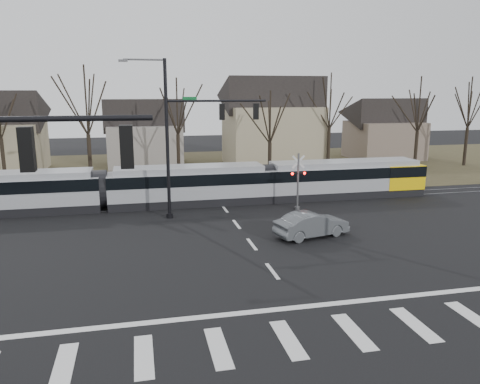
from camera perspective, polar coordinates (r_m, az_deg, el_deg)
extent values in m
plane|color=black|center=(20.41, 5.58, -11.63)|extent=(140.00, 140.00, 0.00)
cube|color=#38331E|center=(50.73, -5.62, 2.85)|extent=(140.00, 28.00, 0.01)
cube|color=silver|center=(16.19, -20.67, -19.19)|extent=(0.60, 2.60, 0.01)
cube|color=silver|center=(15.99, -11.65, -19.02)|extent=(0.60, 2.60, 0.01)
cube|color=silver|center=(16.16, -2.66, -18.41)|extent=(0.60, 2.60, 0.01)
cube|color=silver|center=(16.67, 5.89, -17.42)|extent=(0.60, 2.60, 0.01)
cube|color=silver|center=(17.50, 13.69, -16.20)|extent=(0.60, 2.60, 0.01)
cube|color=silver|center=(18.60, 20.58, -14.86)|extent=(0.60, 2.60, 0.01)
cube|color=silver|center=(19.94, 26.55, -13.52)|extent=(0.60, 2.60, 0.01)
cube|color=silver|center=(18.86, 7.31, -13.74)|extent=(28.00, 0.35, 0.01)
cube|color=silver|center=(22.16, 3.96, -9.59)|extent=(0.18, 2.00, 0.01)
cube|color=silver|center=(25.78, 1.45, -6.38)|extent=(0.18, 2.00, 0.01)
cube|color=silver|center=(29.50, -0.42, -3.95)|extent=(0.18, 2.00, 0.01)
cube|color=silver|center=(33.29, -1.86, -2.07)|extent=(0.18, 2.00, 0.01)
cube|color=silver|center=(37.12, -3.00, -0.58)|extent=(0.18, 2.00, 0.01)
cube|color=silver|center=(40.98, -3.92, 0.63)|extent=(0.18, 2.00, 0.01)
cube|color=silver|center=(44.87, -4.69, 1.64)|extent=(0.18, 2.00, 0.01)
cube|color=silver|center=(48.77, -5.34, 2.48)|extent=(0.18, 2.00, 0.01)
cube|color=#59595E|center=(34.33, -2.20, -1.59)|extent=(90.00, 0.12, 0.06)
cube|color=#59595E|center=(35.67, -2.60, -1.07)|extent=(90.00, 0.12, 0.06)
cube|color=gray|center=(35.55, -26.88, -0.14)|extent=(12.68, 2.73, 2.85)
cube|color=black|center=(35.45, -26.97, 0.77)|extent=(12.70, 2.77, 0.83)
cube|color=gray|center=(34.59, -6.13, 0.82)|extent=(11.71, 2.73, 2.85)
cube|color=black|center=(34.48, -6.15, 1.75)|extent=(11.73, 2.77, 0.83)
cube|color=gray|center=(37.87, 12.53, 1.59)|extent=(12.68, 2.73, 2.85)
cube|color=black|center=(37.77, 12.57, 2.45)|extent=(12.70, 2.77, 0.83)
cube|color=yellow|center=(40.10, 18.75, 1.94)|extent=(3.12, 2.79, 1.90)
imported|color=#54585C|center=(27.21, 8.73, -3.93)|extent=(3.64, 5.13, 1.45)
cylinder|color=black|center=(12.07, -26.36, 7.95)|extent=(6.50, 0.14, 0.14)
cube|color=black|center=(12.05, -24.55, 4.76)|extent=(0.32, 0.32, 1.05)
sphere|color=#FF0C07|center=(12.02, -24.69, 6.31)|extent=(0.22, 0.22, 0.22)
cube|color=black|center=(11.79, -13.64, 5.37)|extent=(0.32, 0.32, 1.05)
sphere|color=#FF0C07|center=(11.76, -13.73, 6.97)|extent=(0.22, 0.22, 0.22)
cylinder|color=black|center=(30.43, -8.86, 6.18)|extent=(0.22, 0.22, 10.20)
cylinder|color=black|center=(31.33, -8.57, -2.85)|extent=(0.44, 0.44, 0.30)
cylinder|color=black|center=(30.65, -2.83, 11.04)|extent=(6.50, 0.14, 0.14)
cube|color=#0C5926|center=(30.40, -6.15, 11.26)|extent=(0.90, 0.03, 0.22)
cube|color=black|center=(30.73, -2.21, 9.74)|extent=(0.32, 0.32, 1.05)
sphere|color=#FF0C07|center=(30.72, -2.22, 10.36)|extent=(0.22, 0.22, 0.22)
cube|color=black|center=(31.22, 1.96, 9.79)|extent=(0.32, 0.32, 1.05)
sphere|color=#FF0C07|center=(31.20, 1.96, 10.39)|extent=(0.22, 0.22, 0.22)
cube|color=#59595B|center=(30.27, -14.08, 15.27)|extent=(0.55, 0.22, 0.14)
cylinder|color=#59595B|center=(32.99, 7.07, 1.26)|extent=(0.14, 0.14, 4.00)
cylinder|color=#59595B|center=(33.41, 6.99, -1.94)|extent=(0.36, 0.36, 0.20)
cube|color=silver|center=(32.76, 7.14, 3.66)|extent=(0.95, 0.04, 0.95)
cube|color=silver|center=(32.76, 7.14, 3.66)|extent=(0.95, 0.04, 0.95)
cube|color=black|center=(32.89, 7.10, 2.28)|extent=(1.00, 0.10, 0.12)
sphere|color=#FF0C07|center=(32.66, 6.40, 2.23)|extent=(0.18, 0.18, 0.18)
sphere|color=#FF0C07|center=(32.96, 7.89, 2.28)|extent=(0.18, 0.18, 0.18)
cube|color=gray|center=(54.05, -11.48, 5.65)|extent=(8.00, 7.00, 4.50)
cube|color=gray|center=(53.09, 3.93, 6.83)|extent=(10.00, 8.00, 6.50)
cube|color=#6B5B4E|center=(60.90, 17.12, 6.07)|extent=(8.00, 7.00, 4.50)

